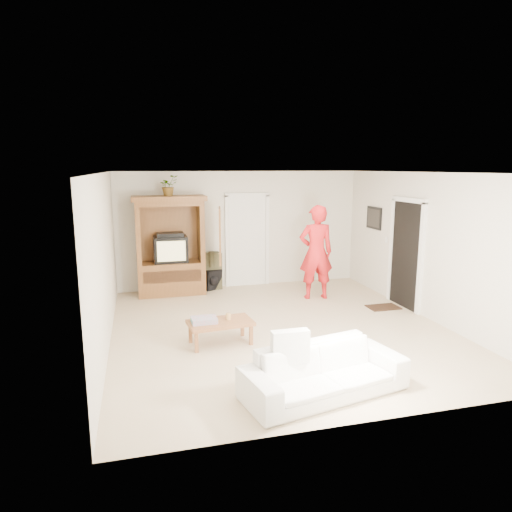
{
  "coord_description": "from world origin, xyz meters",
  "views": [
    {
      "loc": [
        -2.23,
        -7.01,
        2.68
      ],
      "look_at": [
        -0.26,
        0.6,
        1.15
      ],
      "focal_mm": 32.0,
      "sensor_mm": 36.0,
      "label": 1
    }
  ],
  "objects": [
    {
      "name": "armoire",
      "position": [
        -1.58,
        2.66,
        0.91
      ],
      "size": [
        1.82,
        1.14,
        2.1
      ],
      "color": "brown",
      "rests_on": "floor"
    },
    {
      "name": "framed_picture",
      "position": [
        2.73,
        1.9,
        1.6
      ],
      "size": [
        0.03,
        0.6,
        0.48
      ],
      "primitive_type": "cube",
      "color": "black",
      "rests_on": "wall_right"
    },
    {
      "name": "door_back",
      "position": [
        0.15,
        2.97,
        1.02
      ],
      "size": [
        0.85,
        0.05,
        2.04
      ],
      "primitive_type": "cube",
      "color": "white",
      "rests_on": "floor"
    },
    {
      "name": "ceiling",
      "position": [
        0.0,
        0.0,
        2.6
      ],
      "size": [
        6.0,
        6.0,
        0.0
      ],
      "primitive_type": "plane",
      "rotation": [
        3.14,
        0.0,
        0.0
      ],
      "color": "white",
      "rests_on": "floor"
    },
    {
      "name": "wall_back",
      "position": [
        0.0,
        3.0,
        1.3
      ],
      "size": [
        5.5,
        0.0,
        5.5
      ],
      "primitive_type": "plane",
      "rotation": [
        1.57,
        0.0,
        0.0
      ],
      "color": "silver",
      "rests_on": "floor"
    },
    {
      "name": "candle",
      "position": [
        -0.96,
        -0.37,
        0.41
      ],
      "size": [
        0.08,
        0.08,
        0.1
      ],
      "primitive_type": "cylinder",
      "color": "tan",
      "rests_on": "coffee_table"
    },
    {
      "name": "coffee_table",
      "position": [
        -1.09,
        -0.42,
        0.32
      ],
      "size": [
        1.03,
        0.63,
        0.36
      ],
      "rotation": [
        0.0,
        0.0,
        0.11
      ],
      "color": "#965A33",
      "rests_on": "floor"
    },
    {
      "name": "plant",
      "position": [
        -1.6,
        2.63,
        2.31
      ],
      "size": [
        0.5,
        0.48,
        0.42
      ],
      "primitive_type": "imported",
      "rotation": [
        0.0,
        0.0,
        0.56
      ],
      "color": "#4C7238",
      "rests_on": "armoire"
    },
    {
      "name": "towel",
      "position": [
        -1.34,
        -0.42,
        0.4
      ],
      "size": [
        0.39,
        0.29,
        0.08
      ],
      "primitive_type": "cube",
      "rotation": [
        0.0,
        0.0,
        0.02
      ],
      "color": "#E94D66",
      "rests_on": "coffee_table"
    },
    {
      "name": "wall_left",
      "position": [
        -2.75,
        0.0,
        1.3
      ],
      "size": [
        0.0,
        6.0,
        6.0
      ],
      "primitive_type": "plane",
      "rotation": [
        1.57,
        0.0,
        1.57
      ],
      "color": "silver",
      "rests_on": "floor"
    },
    {
      "name": "floor",
      "position": [
        0.0,
        0.0,
        0.0
      ],
      "size": [
        6.0,
        6.0,
        0.0
      ],
      "primitive_type": "plane",
      "color": "tan",
      "rests_on": "ground"
    },
    {
      "name": "doormat",
      "position": [
        2.3,
        0.6,
        0.01
      ],
      "size": [
        0.6,
        0.4,
        0.02
      ],
      "primitive_type": "cube",
      "color": "#382316",
      "rests_on": "floor"
    },
    {
      "name": "backpack_olive",
      "position": [
        -0.73,
        2.85,
        0.41
      ],
      "size": [
        0.49,
        0.4,
        0.82
      ],
      "primitive_type": null,
      "rotation": [
        0.0,
        0.0,
        0.2
      ],
      "color": "#47442B",
      "rests_on": "floor"
    },
    {
      "name": "backpack_black",
      "position": [
        -0.7,
        2.76,
        0.23
      ],
      "size": [
        0.43,
        0.35,
        0.46
      ],
      "primitive_type": null,
      "rotation": [
        0.0,
        0.0,
        0.43
      ],
      "color": "black",
      "rests_on": "floor"
    },
    {
      "name": "sofa",
      "position": [
        -0.17,
        -2.3,
        0.29
      ],
      "size": [
        2.11,
        1.18,
        0.58
      ],
      "primitive_type": "imported",
      "rotation": [
        0.0,
        0.0,
        0.21
      ],
      "color": "white",
      "rests_on": "floor"
    },
    {
      "name": "wall_front",
      "position": [
        0.0,
        -3.0,
        1.3
      ],
      "size": [
        5.5,
        0.0,
        5.5
      ],
      "primitive_type": "plane",
      "rotation": [
        -1.57,
        0.0,
        0.0
      ],
      "color": "silver",
      "rests_on": "floor"
    },
    {
      "name": "man",
      "position": [
        1.27,
        1.57,
        0.97
      ],
      "size": [
        0.75,
        0.54,
        1.94
      ],
      "primitive_type": "imported",
      "rotation": [
        0.0,
        0.0,
        3.03
      ],
      "color": "red",
      "rests_on": "floor"
    },
    {
      "name": "doorway_right",
      "position": [
        2.73,
        0.6,
        1.02
      ],
      "size": [
        0.05,
        0.9,
        2.04
      ],
      "primitive_type": "cube",
      "color": "black",
      "rests_on": "floor"
    },
    {
      "name": "wall_right",
      "position": [
        2.75,
        0.0,
        1.3
      ],
      "size": [
        0.0,
        6.0,
        6.0
      ],
      "primitive_type": "plane",
      "rotation": [
        1.57,
        0.0,
        -1.57
      ],
      "color": "silver",
      "rests_on": "floor"
    }
  ]
}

